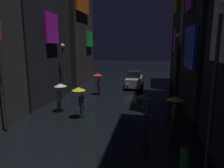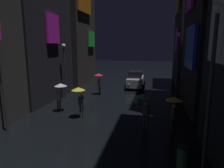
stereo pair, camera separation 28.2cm
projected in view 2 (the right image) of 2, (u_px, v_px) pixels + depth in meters
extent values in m
cube|color=#F226D8|center=(53.00, 29.00, 16.57)|extent=(0.20, 1.90, 2.39)
cube|color=#2D2826|center=(71.00, 12.00, 25.17)|extent=(4.00, 7.01, 17.89)
cube|color=#26E54C|center=(91.00, 39.00, 26.63)|extent=(0.20, 2.32, 1.95)
cube|color=orange|center=(85.00, 3.00, 23.57)|extent=(0.20, 4.17, 2.26)
cube|color=white|center=(222.00, 26.00, 7.10)|extent=(0.20, 2.33, 2.58)
cube|color=#264CF9|center=(190.00, 47.00, 13.35)|extent=(0.20, 3.49, 2.75)
cube|color=#232328|center=(196.00, 31.00, 22.79)|extent=(4.00, 7.48, 12.85)
cube|color=#F226D8|center=(177.00, 40.00, 21.86)|extent=(0.20, 1.96, 2.46)
cube|color=orange|center=(178.00, 4.00, 22.75)|extent=(0.20, 3.05, 1.96)
cylinder|color=#2D2D38|center=(58.00, 106.00, 14.69)|extent=(0.12, 0.12, 0.85)
cylinder|color=#2D2D38|center=(60.00, 106.00, 14.65)|extent=(0.12, 0.12, 0.85)
cube|color=gray|center=(59.00, 96.00, 14.53)|extent=(0.34, 0.23, 0.60)
sphere|color=#9E7051|center=(58.00, 91.00, 14.45)|extent=(0.22, 0.22, 0.22)
cylinder|color=gray|center=(61.00, 96.00, 14.54)|extent=(0.09, 0.09, 0.50)
cylinder|color=slate|center=(61.00, 91.00, 14.47)|extent=(0.02, 0.02, 0.77)
cone|color=silver|center=(61.00, 85.00, 14.38)|extent=(0.90, 0.90, 0.20)
cylinder|color=#38332D|center=(83.00, 112.00, 13.43)|extent=(0.12, 0.12, 0.85)
cylinder|color=#38332D|center=(80.00, 112.00, 13.43)|extent=(0.12, 0.12, 0.85)
cube|color=#333859|center=(81.00, 101.00, 13.29)|extent=(0.38, 0.28, 0.60)
sphere|color=tan|center=(81.00, 95.00, 13.21)|extent=(0.22, 0.22, 0.22)
cylinder|color=#333859|center=(79.00, 101.00, 13.23)|extent=(0.09, 0.09, 0.50)
cylinder|color=slate|center=(78.00, 96.00, 13.17)|extent=(0.02, 0.02, 0.77)
cone|color=yellow|center=(78.00, 89.00, 13.08)|extent=(0.90, 0.90, 0.20)
cylinder|color=black|center=(100.00, 91.00, 19.56)|extent=(0.12, 0.12, 0.85)
cylinder|color=black|center=(100.00, 90.00, 19.72)|extent=(0.12, 0.12, 0.85)
cube|color=#4C1E23|center=(100.00, 83.00, 19.50)|extent=(0.38, 0.40, 0.60)
sphere|color=tan|center=(100.00, 79.00, 19.43)|extent=(0.22, 0.22, 0.22)
cylinder|color=#4C1E23|center=(99.00, 83.00, 19.63)|extent=(0.09, 0.09, 0.50)
cylinder|color=slate|center=(99.00, 79.00, 19.57)|extent=(0.02, 0.02, 0.77)
cone|color=red|center=(99.00, 74.00, 19.47)|extent=(0.90, 0.90, 0.20)
cylinder|color=#38332D|center=(147.00, 123.00, 11.48)|extent=(0.12, 0.12, 0.85)
cylinder|color=#38332D|center=(144.00, 122.00, 11.58)|extent=(0.12, 0.12, 0.85)
cube|color=#333859|center=(146.00, 111.00, 11.39)|extent=(0.40, 0.33, 0.60)
sphere|color=#9E7051|center=(146.00, 104.00, 11.32)|extent=(0.22, 0.22, 0.22)
cylinder|color=#333859|center=(143.00, 109.00, 11.44)|extent=(0.09, 0.09, 0.50)
cylinder|color=slate|center=(143.00, 104.00, 11.38)|extent=(0.02, 0.02, 0.77)
cone|color=green|center=(143.00, 96.00, 11.28)|extent=(0.90, 0.90, 0.20)
cylinder|color=#2D2D38|center=(173.00, 125.00, 11.20)|extent=(0.12, 0.12, 0.85)
cylinder|color=#2D2D38|center=(172.00, 126.00, 11.06)|extent=(0.12, 0.12, 0.85)
cube|color=brown|center=(173.00, 113.00, 10.99)|extent=(0.34, 0.40, 0.60)
sphere|color=tan|center=(174.00, 106.00, 10.91)|extent=(0.22, 0.22, 0.22)
cylinder|color=brown|center=(173.00, 113.00, 10.81)|extent=(0.09, 0.09, 0.50)
cylinder|color=slate|center=(174.00, 107.00, 10.74)|extent=(0.02, 0.02, 0.77)
cone|color=yellow|center=(174.00, 99.00, 10.65)|extent=(0.90, 0.90, 0.20)
cube|color=#99999E|center=(136.00, 81.00, 22.94)|extent=(1.75, 4.12, 0.90)
cube|color=black|center=(136.00, 74.00, 22.79)|extent=(1.47, 1.86, 0.70)
cylinder|color=black|center=(142.00, 88.00, 21.59)|extent=(0.64, 0.23, 0.64)
cylinder|color=black|center=(127.00, 87.00, 21.90)|extent=(0.64, 0.23, 0.64)
cylinder|color=black|center=(143.00, 83.00, 24.15)|extent=(0.64, 0.23, 0.64)
cylinder|color=black|center=(130.00, 83.00, 24.47)|extent=(0.64, 0.23, 0.64)
cube|color=white|center=(139.00, 85.00, 20.84)|extent=(0.20, 0.06, 0.14)
cube|color=white|center=(129.00, 84.00, 21.06)|extent=(0.20, 0.06, 0.14)
cylinder|color=#2D2D33|center=(65.00, 73.00, 18.36)|extent=(0.14, 0.14, 4.60)
sphere|color=#F9EFCC|center=(64.00, 46.00, 17.88)|extent=(0.36, 0.36, 0.36)
cylinder|color=#2D2D33|center=(3.00, 82.00, 10.85)|extent=(0.14, 0.14, 5.70)
cylinder|color=#2D2D33|center=(178.00, 70.00, 17.10)|extent=(0.14, 0.14, 5.50)
sphere|color=#F9EFCC|center=(180.00, 35.00, 16.54)|extent=(0.36, 0.36, 0.36)
cylinder|color=#2D2D33|center=(209.00, 100.00, 7.03)|extent=(0.14, 0.14, 5.83)
sphere|color=#F9EFCC|center=(218.00, 8.00, 6.44)|extent=(0.36, 0.36, 0.36)
cylinder|color=#265933|center=(183.00, 158.00, 7.91)|extent=(0.44, 0.44, 0.85)
cylinder|color=black|center=(183.00, 147.00, 7.82)|extent=(0.46, 0.46, 0.08)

